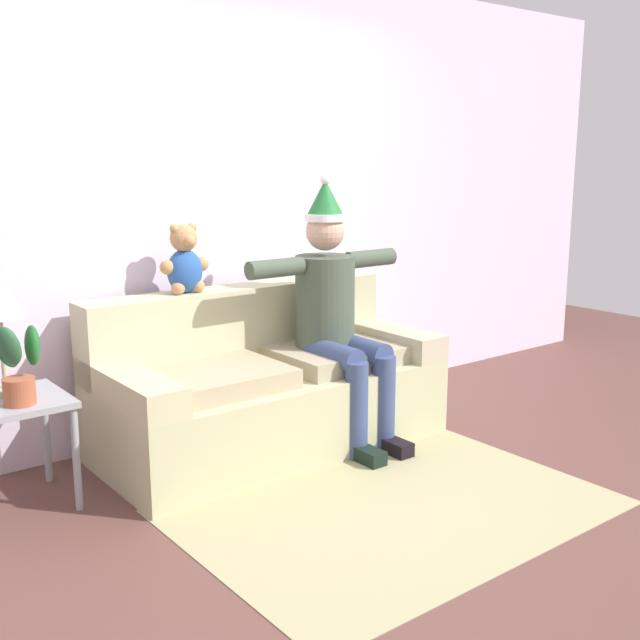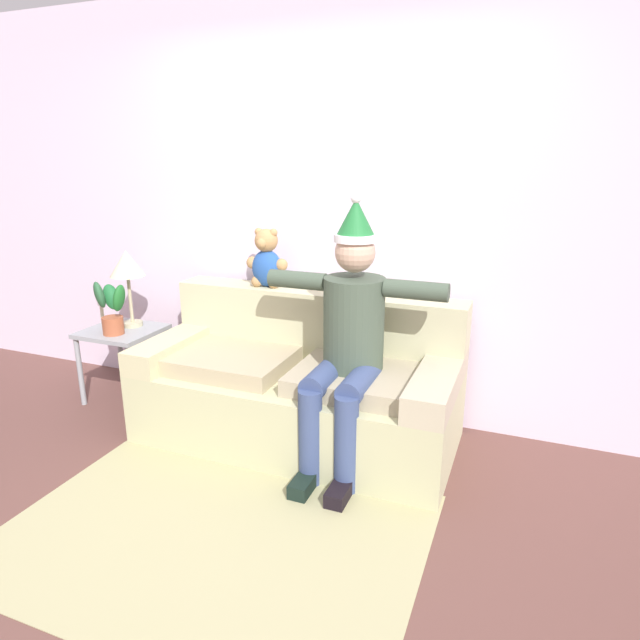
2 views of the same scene
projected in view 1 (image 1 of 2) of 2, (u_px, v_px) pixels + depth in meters
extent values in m
plane|color=brown|center=(391.00, 506.00, 3.59)|extent=(10.00, 10.00, 0.00)
cube|color=silver|center=(215.00, 201.00, 4.50)|extent=(7.00, 0.10, 2.70)
cube|color=#B8B78B|center=(272.00, 409.00, 4.30)|extent=(1.90, 0.88, 0.43)
cube|color=#BFBC93|center=(240.00, 324.00, 4.45)|extent=(1.90, 0.24, 0.44)
cube|color=#C0BA8E|center=(129.00, 386.00, 3.73)|extent=(0.22, 0.88, 0.15)
cube|color=#BAAF92|center=(384.00, 337.00, 4.74)|extent=(0.22, 0.88, 0.15)
cube|color=tan|center=(208.00, 378.00, 3.95)|extent=(0.76, 0.62, 0.10)
cube|color=tan|center=(337.00, 353.00, 4.46)|extent=(0.76, 0.62, 0.10)
cylinder|color=#415140|center=(325.00, 301.00, 4.38)|extent=(0.34, 0.34, 0.52)
sphere|color=tan|center=(325.00, 231.00, 4.30)|extent=(0.22, 0.22, 0.22)
cylinder|color=white|center=(325.00, 217.00, 4.28)|extent=(0.23, 0.23, 0.04)
cone|color=#206D32|center=(325.00, 197.00, 4.26)|extent=(0.21, 0.21, 0.20)
sphere|color=white|center=(325.00, 179.00, 4.24)|extent=(0.06, 0.06, 0.06)
cylinder|color=#394974|center=(333.00, 355.00, 4.22)|extent=(0.14, 0.40, 0.14)
cylinder|color=#394974|center=(356.00, 410.00, 4.12)|extent=(0.13, 0.13, 0.53)
cube|color=black|center=(366.00, 455.00, 4.11)|extent=(0.10, 0.24, 0.08)
cylinder|color=#394974|center=(361.00, 349.00, 4.34)|extent=(0.14, 0.40, 0.14)
cylinder|color=#394974|center=(384.00, 403.00, 4.24)|extent=(0.13, 0.13, 0.53)
cube|color=black|center=(393.00, 446.00, 4.23)|extent=(0.10, 0.24, 0.08)
cylinder|color=#415140|center=(276.00, 268.00, 4.13)|extent=(0.34, 0.10, 0.10)
cylinder|color=#415140|center=(370.00, 258.00, 4.54)|extent=(0.34, 0.10, 0.10)
ellipsoid|color=#2652A1|center=(185.00, 271.00, 4.18)|extent=(0.20, 0.16, 0.24)
sphere|color=tan|center=(184.00, 238.00, 4.14)|extent=(0.15, 0.15, 0.15)
sphere|color=tan|center=(189.00, 241.00, 4.10)|extent=(0.07, 0.07, 0.07)
sphere|color=tan|center=(174.00, 229.00, 4.10)|extent=(0.05, 0.05, 0.05)
sphere|color=tan|center=(192.00, 228.00, 4.16)|extent=(0.05, 0.05, 0.05)
sphere|color=tan|center=(167.00, 267.00, 4.11)|extent=(0.08, 0.08, 0.08)
sphere|color=tan|center=(178.00, 288.00, 4.14)|extent=(0.08, 0.08, 0.08)
sphere|color=tan|center=(202.00, 264.00, 4.23)|extent=(0.08, 0.08, 0.08)
sphere|color=tan|center=(198.00, 286.00, 4.21)|extent=(0.08, 0.08, 0.08)
cube|color=#92989E|center=(8.00, 403.00, 3.48)|extent=(0.50, 0.47, 0.03)
cylinder|color=#92989E|center=(76.00, 459.00, 3.50)|extent=(0.04, 0.04, 0.49)
cylinder|color=#92989E|center=(46.00, 434.00, 3.82)|extent=(0.04, 0.04, 0.49)
cylinder|color=#B5B38D|center=(6.00, 391.00, 3.55)|extent=(0.14, 0.14, 0.03)
cylinder|color=#BAB08A|center=(3.00, 353.00, 3.52)|extent=(0.02, 0.02, 0.33)
cylinder|color=#A35234|center=(19.00, 391.00, 3.40)|extent=(0.14, 0.14, 0.12)
ellipsoid|color=#1B5D24|center=(32.00, 345.00, 3.40)|extent=(0.08, 0.15, 0.20)
ellipsoid|color=#1C6230|center=(5.00, 349.00, 3.37)|extent=(0.18, 0.13, 0.21)
ellipsoid|color=#265532|center=(9.00, 346.00, 3.29)|extent=(0.16, 0.11, 0.20)
cube|color=tan|center=(392.00, 506.00, 3.58)|extent=(1.93, 1.39, 0.01)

